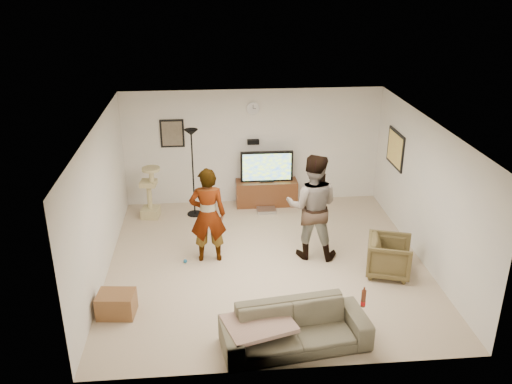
{
  "coord_description": "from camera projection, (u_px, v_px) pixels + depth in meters",
  "views": [
    {
      "loc": [
        -0.93,
        -8.3,
        4.87
      ],
      "look_at": [
        -0.17,
        0.2,
        1.27
      ],
      "focal_mm": 38.0,
      "sensor_mm": 36.0,
      "label": 1
    }
  ],
  "objects": [
    {
      "name": "ceiling",
      "position": [
        267.0,
        125.0,
        8.61
      ],
      "size": [
        5.5,
        5.5,
        0.02
      ],
      "primitive_type": "cube",
      "color": "silver",
      "rests_on": "wall_back"
    },
    {
      "name": "floor_lamp",
      "position": [
        193.0,
        173.0,
        11.06
      ],
      "size": [
        0.32,
        0.32,
        1.85
      ],
      "primitive_type": "cylinder",
      "color": "black",
      "rests_on": "floor"
    },
    {
      "name": "toy_ball",
      "position": [
        185.0,
        261.0,
        9.55
      ],
      "size": [
        0.07,
        0.07,
        0.07
      ],
      "primitive_type": "sphere",
      "color": "#1D6493",
      "rests_on": "floor"
    },
    {
      "name": "side_table",
      "position": [
        117.0,
        304.0,
        8.09
      ],
      "size": [
        0.58,
        0.46,
        0.36
      ],
      "primitive_type": "cube",
      "rotation": [
        0.0,
        0.0,
        -0.1
      ],
      "color": "brown",
      "rests_on": "floor"
    },
    {
      "name": "wall_right",
      "position": [
        425.0,
        192.0,
        9.32
      ],
      "size": [
        0.04,
        5.5,
        2.5
      ],
      "primitive_type": "cube",
      "color": "silver",
      "rests_on": "floor"
    },
    {
      "name": "console_box",
      "position": [
        266.0,
        210.0,
        11.52
      ],
      "size": [
        0.4,
        0.3,
        0.07
      ],
      "primitive_type": "cube",
      "color": "#B1B1B8",
      "rests_on": "floor"
    },
    {
      "name": "cat_tree",
      "position": [
        149.0,
        192.0,
        11.09
      ],
      "size": [
        0.4,
        0.4,
        1.11
      ],
      "primitive_type": "cube",
      "rotation": [
        0.0,
        0.0,
        -0.13
      ],
      "color": "tan",
      "rests_on": "floor"
    },
    {
      "name": "tv_screen",
      "position": [
        267.0,
        167.0,
        11.52
      ],
      "size": [
        1.03,
        0.01,
        0.59
      ],
      "primitive_type": "cube",
      "color": "#D2FB1A",
      "rests_on": "tv"
    },
    {
      "name": "sofa",
      "position": [
        295.0,
        328.0,
        7.38
      ],
      "size": [
        2.09,
        1.05,
        0.59
      ],
      "primitive_type": "imported",
      "rotation": [
        0.0,
        0.0,
        0.13
      ],
      "color": "brown",
      "rests_on": "floor"
    },
    {
      "name": "picture_right",
      "position": [
        395.0,
        149.0,
        10.69
      ],
      "size": [
        0.03,
        0.78,
        0.62
      ],
      "primitive_type": "cube",
      "color": "#F4C161",
      "rests_on": "wall_right"
    },
    {
      "name": "wall_front",
      "position": [
        291.0,
        287.0,
        6.57
      ],
      "size": [
        5.5,
        0.04,
        2.5
      ],
      "primitive_type": "cube",
      "color": "silver",
      "rests_on": "floor"
    },
    {
      "name": "tv",
      "position": [
        267.0,
        166.0,
        11.56
      ],
      "size": [
        1.12,
        0.08,
        0.67
      ],
      "primitive_type": "cube",
      "color": "black",
      "rests_on": "tv_stand"
    },
    {
      "name": "floor",
      "position": [
        266.0,
        263.0,
        9.58
      ],
      "size": [
        5.5,
        5.5,
        0.02
      ],
      "primitive_type": "cube",
      "color": "tan",
      "rests_on": "ground"
    },
    {
      "name": "person_left",
      "position": [
        208.0,
        215.0,
        9.36
      ],
      "size": [
        0.63,
        0.41,
        1.73
      ],
      "primitive_type": "imported",
      "rotation": [
        0.0,
        0.0,
        3.14
      ],
      "color": "#ABABAB",
      "rests_on": "floor"
    },
    {
      "name": "wall_left",
      "position": [
        100.0,
        204.0,
        8.87
      ],
      "size": [
        0.04,
        5.5,
        2.5
      ],
      "primitive_type": "cube",
      "color": "silver",
      "rests_on": "floor"
    },
    {
      "name": "picture_back",
      "position": [
        172.0,
        134.0,
        11.32
      ],
      "size": [
        0.42,
        0.03,
        0.52
      ],
      "primitive_type": "cube",
      "color": "brown",
      "rests_on": "wall_back"
    },
    {
      "name": "throw_blanket",
      "position": [
        259.0,
        324.0,
        7.3
      ],
      "size": [
        1.07,
        0.93,
        0.06
      ],
      "primitive_type": "cube",
      "rotation": [
        0.0,
        0.0,
        0.3
      ],
      "color": "tan",
      "rests_on": "sofa"
    },
    {
      "name": "wall_speaker",
      "position": [
        253.0,
        142.0,
        11.51
      ],
      "size": [
        0.25,
        0.1,
        0.1
      ],
      "primitive_type": "cube",
      "color": "black",
      "rests_on": "wall_back"
    },
    {
      "name": "wall_back",
      "position": [
        253.0,
        147.0,
        11.62
      ],
      "size": [
        5.5,
        0.04,
        2.5
      ],
      "primitive_type": "cube",
      "color": "silver",
      "rests_on": "floor"
    },
    {
      "name": "tv_stand",
      "position": [
        266.0,
        193.0,
        11.8
      ],
      "size": [
        1.32,
        0.45,
        0.55
      ],
      "primitive_type": "cube",
      "color": "#4C2815",
      "rests_on": "floor"
    },
    {
      "name": "person_right",
      "position": [
        312.0,
        207.0,
        9.46
      ],
      "size": [
        1.08,
        0.93,
        1.92
      ],
      "primitive_type": "imported",
      "rotation": [
        0.0,
        0.0,
        2.9
      ],
      "color": "teal",
      "rests_on": "floor"
    },
    {
      "name": "wall_clock",
      "position": [
        253.0,
        108.0,
        11.26
      ],
      "size": [
        0.26,
        0.04,
        0.26
      ],
      "primitive_type": "cylinder",
      "rotation": [
        1.57,
        0.0,
        0.0
      ],
      "color": "white",
      "rests_on": "wall_back"
    },
    {
      "name": "armchair",
      "position": [
        389.0,
        256.0,
        9.11
      ],
      "size": [
        0.91,
        0.89,
        0.66
      ],
      "primitive_type": "imported",
      "rotation": [
        0.0,
        0.0,
        1.26
      ],
      "color": "brown",
      "rests_on": "floor"
    },
    {
      "name": "beer_bottle",
      "position": [
        363.0,
        299.0,
        7.29
      ],
      "size": [
        0.06,
        0.06,
        0.25
      ],
      "primitive_type": "cylinder",
      "color": "#5D2A18",
      "rests_on": "sofa"
    }
  ]
}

